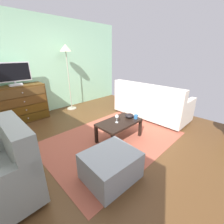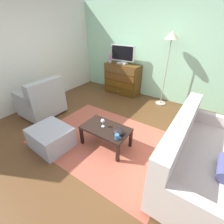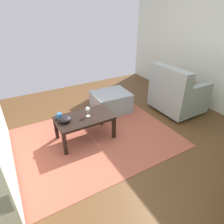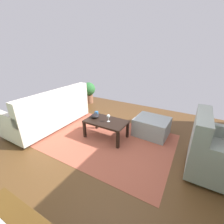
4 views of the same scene
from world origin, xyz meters
The scene contains 8 objects.
ground_plane centered at (0.00, 0.00, -0.03)m, with size 5.29×5.16×0.05m, color #56371C.
area_rug centered at (0.20, -0.20, 0.00)m, with size 2.60×1.90×0.01m, color #A24F3C.
coffee_table centered at (0.29, -0.29, 0.34)m, with size 0.86×0.51×0.40m.
wine_glass centered at (0.23, -0.29, 0.51)m, with size 0.07×0.07×0.16m.
mug centered at (0.63, -0.44, 0.44)m, with size 0.11×0.08×0.08m.
bowl_decorative centered at (0.58, -0.31, 0.44)m, with size 0.18×0.18×0.08m, color black.
armchair centered at (-1.64, -0.26, 0.37)m, with size 0.80×0.88×0.93m.
ottoman centered at (-0.52, -0.89, 0.20)m, with size 0.70×0.60×0.39m, color #91979C.
Camera 3 is at (1.18, 2.11, 1.92)m, focal length 30.83 mm.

